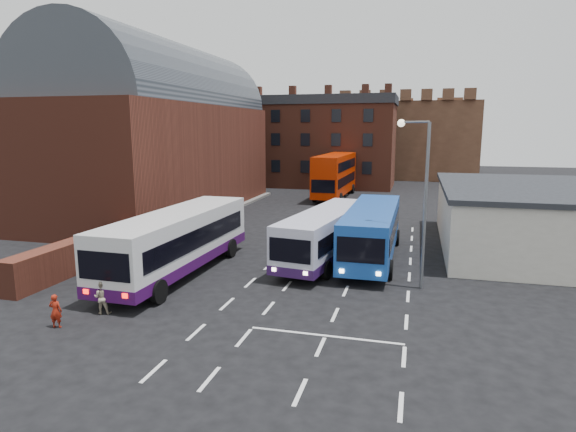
% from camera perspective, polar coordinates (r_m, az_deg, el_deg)
% --- Properties ---
extents(ground, '(180.00, 180.00, 0.00)m').
position_cam_1_polar(ground, '(23.25, -6.50, -9.65)').
color(ground, black).
extents(railway_station, '(12.00, 28.00, 16.00)m').
position_cam_1_polar(railway_station, '(47.58, -14.97, 9.65)').
color(railway_station, '#602B1E').
rests_on(railway_station, ground).
extents(forecourt_wall, '(1.20, 10.00, 1.80)m').
position_cam_1_polar(forecourt_wall, '(29.71, -23.74, -4.23)').
color(forecourt_wall, '#602B1E').
rests_on(forecourt_wall, ground).
extents(cream_building, '(10.40, 16.40, 4.25)m').
position_cam_1_polar(cream_building, '(35.45, 25.97, -0.08)').
color(cream_building, beige).
rests_on(cream_building, ground).
extents(brick_terrace, '(22.00, 10.00, 11.00)m').
position_cam_1_polar(brick_terrace, '(67.82, 3.02, 8.29)').
color(brick_terrace, brown).
rests_on(brick_terrace, ground).
extents(castle_keep, '(22.00, 22.00, 12.00)m').
position_cam_1_polar(castle_keep, '(86.34, 13.77, 8.78)').
color(castle_keep, brown).
rests_on(castle_keep, ground).
extents(bus_white_outbound, '(3.38, 12.67, 3.44)m').
position_cam_1_polar(bus_white_outbound, '(27.04, -12.95, -2.51)').
color(bus_white_outbound, silver).
rests_on(bus_white_outbound, ground).
extents(bus_white_inbound, '(4.11, 11.40, 3.04)m').
position_cam_1_polar(bus_white_inbound, '(29.13, 4.52, -1.84)').
color(bus_white_inbound, silver).
rests_on(bus_white_inbound, ground).
extents(bus_blue, '(3.01, 11.79, 3.21)m').
position_cam_1_polar(bus_blue, '(29.67, 9.93, -1.54)').
color(bus_blue, '#1748A1').
rests_on(bus_blue, ground).
extents(bus_red_double, '(3.40, 12.52, 4.98)m').
position_cam_1_polar(bus_red_double, '(55.72, 5.57, 4.86)').
color(bus_red_double, '#B01F00').
rests_on(bus_red_double, ground).
extents(street_lamp, '(1.59, 0.84, 8.37)m').
position_cam_1_polar(street_lamp, '(24.36, 15.41, 3.19)').
color(street_lamp, slate).
rests_on(street_lamp, ground).
extents(pedestrian_red, '(0.56, 0.42, 1.40)m').
position_cam_1_polar(pedestrian_red, '(21.80, -25.84, -10.09)').
color(pedestrian_red, maroon).
rests_on(pedestrian_red, ground).
extents(pedestrian_beige, '(0.85, 0.74, 1.50)m').
position_cam_1_polar(pedestrian_beige, '(22.54, -21.15, -8.95)').
color(pedestrian_beige, tan).
rests_on(pedestrian_beige, ground).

